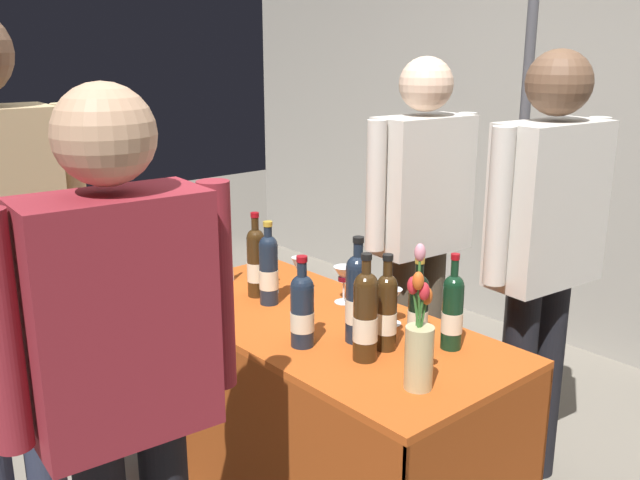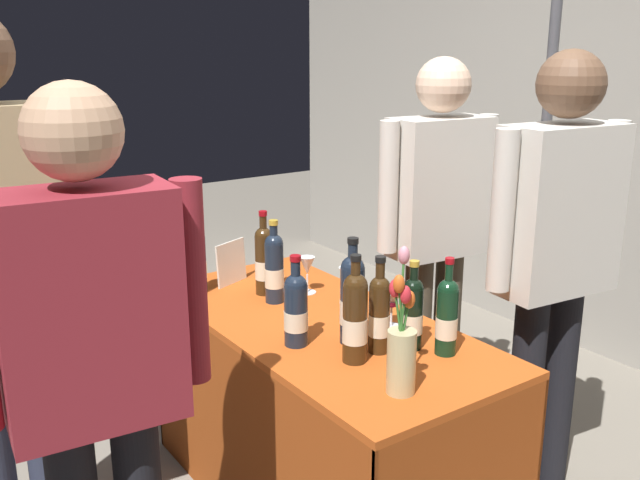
{
  "view_description": "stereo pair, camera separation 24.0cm",
  "coord_description": "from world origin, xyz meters",
  "px_view_note": "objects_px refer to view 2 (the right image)",
  "views": [
    {
      "loc": [
        1.75,
        -1.52,
        1.69
      ],
      "look_at": [
        0.0,
        0.0,
        1.04
      ],
      "focal_mm": 39.39,
      "sensor_mm": 36.0,
      "label": 1
    },
    {
      "loc": [
        1.89,
        -1.33,
        1.69
      ],
      "look_at": [
        0.0,
        0.0,
        1.04
      ],
      "focal_mm": 39.39,
      "sensor_mm": 36.0,
      "label": 2
    }
  ],
  "objects_px": {
    "tasting_table": "(320,381)",
    "wine_glass_near_taster": "(307,267)",
    "flower_vase": "(401,348)",
    "featured_wine_bottle": "(352,298)",
    "vendor_presenter": "(437,216)",
    "wine_glass_mid": "(392,301)",
    "taster_foreground_right": "(94,359)",
    "display_bottle_0": "(197,259)",
    "booth_signpost": "(547,121)",
    "wine_glass_near_vendor": "(349,277)"
  },
  "relations": [
    {
      "from": "wine_glass_near_taster",
      "to": "taster_foreground_right",
      "type": "xyz_separation_m",
      "value": [
        0.61,
        -1.02,
        0.12
      ]
    },
    {
      "from": "booth_signpost",
      "to": "taster_foreground_right",
      "type": "bearing_deg",
      "value": -82.24
    },
    {
      "from": "taster_foreground_right",
      "to": "featured_wine_bottle",
      "type": "bearing_deg",
      "value": 13.4
    },
    {
      "from": "tasting_table",
      "to": "vendor_presenter",
      "type": "distance_m",
      "value": 0.9
    },
    {
      "from": "display_bottle_0",
      "to": "wine_glass_near_vendor",
      "type": "distance_m",
      "value": 0.6
    },
    {
      "from": "display_bottle_0",
      "to": "tasting_table",
      "type": "bearing_deg",
      "value": 22.54
    },
    {
      "from": "featured_wine_bottle",
      "to": "wine_glass_near_taster",
      "type": "height_order",
      "value": "featured_wine_bottle"
    },
    {
      "from": "wine_glass_near_taster",
      "to": "flower_vase",
      "type": "bearing_deg",
      "value": -16.43
    },
    {
      "from": "wine_glass_mid",
      "to": "display_bottle_0",
      "type": "bearing_deg",
      "value": -150.88
    },
    {
      "from": "wine_glass_mid",
      "to": "booth_signpost",
      "type": "xyz_separation_m",
      "value": [
        -0.12,
        0.91,
        0.55
      ]
    },
    {
      "from": "featured_wine_bottle",
      "to": "vendor_presenter",
      "type": "xyz_separation_m",
      "value": [
        -0.39,
        0.75,
        0.09
      ]
    },
    {
      "from": "wine_glass_mid",
      "to": "flower_vase",
      "type": "xyz_separation_m",
      "value": [
        0.38,
        -0.29,
        0.04
      ]
    },
    {
      "from": "flower_vase",
      "to": "vendor_presenter",
      "type": "xyz_separation_m",
      "value": [
        -0.74,
        0.85,
        0.11
      ]
    },
    {
      "from": "flower_vase",
      "to": "featured_wine_bottle",
      "type": "bearing_deg",
      "value": 164.43
    },
    {
      "from": "featured_wine_bottle",
      "to": "wine_glass_near_taster",
      "type": "xyz_separation_m",
      "value": [
        -0.48,
        0.15,
        -0.05
      ]
    },
    {
      "from": "vendor_presenter",
      "to": "wine_glass_near_taster",
      "type": "bearing_deg",
      "value": -2.82
    },
    {
      "from": "display_bottle_0",
      "to": "wine_glass_near_vendor",
      "type": "xyz_separation_m",
      "value": [
        0.44,
        0.41,
        -0.03
      ]
    },
    {
      "from": "wine_glass_mid",
      "to": "flower_vase",
      "type": "height_order",
      "value": "flower_vase"
    },
    {
      "from": "flower_vase",
      "to": "vendor_presenter",
      "type": "distance_m",
      "value": 1.13
    },
    {
      "from": "vendor_presenter",
      "to": "flower_vase",
      "type": "bearing_deg",
      "value": 46.53
    },
    {
      "from": "vendor_presenter",
      "to": "booth_signpost",
      "type": "xyz_separation_m",
      "value": [
        0.25,
        0.35,
        0.4
      ]
    },
    {
      "from": "display_bottle_0",
      "to": "vendor_presenter",
      "type": "bearing_deg",
      "value": 70.34
    },
    {
      "from": "tasting_table",
      "to": "wine_glass_near_taster",
      "type": "height_order",
      "value": "wine_glass_near_taster"
    },
    {
      "from": "display_bottle_0",
      "to": "flower_vase",
      "type": "bearing_deg",
      "value": 5.49
    },
    {
      "from": "display_bottle_0",
      "to": "wine_glass_near_taster",
      "type": "distance_m",
      "value": 0.43
    },
    {
      "from": "vendor_presenter",
      "to": "taster_foreground_right",
      "type": "relative_size",
      "value": 1.02
    },
    {
      "from": "tasting_table",
      "to": "wine_glass_near_taster",
      "type": "xyz_separation_m",
      "value": [
        -0.27,
        0.13,
        0.34
      ]
    },
    {
      "from": "wine_glass_mid",
      "to": "vendor_presenter",
      "type": "height_order",
      "value": "vendor_presenter"
    },
    {
      "from": "tasting_table",
      "to": "featured_wine_bottle",
      "type": "height_order",
      "value": "featured_wine_bottle"
    },
    {
      "from": "wine_glass_near_vendor",
      "to": "vendor_presenter",
      "type": "relative_size",
      "value": 0.09
    },
    {
      "from": "tasting_table",
      "to": "wine_glass_mid",
      "type": "xyz_separation_m",
      "value": [
        0.18,
        0.18,
        0.33
      ]
    },
    {
      "from": "featured_wine_bottle",
      "to": "flower_vase",
      "type": "bearing_deg",
      "value": -15.57
    },
    {
      "from": "tasting_table",
      "to": "display_bottle_0",
      "type": "xyz_separation_m",
      "value": [
        -0.53,
        -0.22,
        0.37
      ]
    },
    {
      "from": "wine_glass_near_vendor",
      "to": "taster_foreground_right",
      "type": "xyz_separation_m",
      "value": [
        0.42,
        -1.08,
        0.12
      ]
    },
    {
      "from": "flower_vase",
      "to": "vendor_presenter",
      "type": "relative_size",
      "value": 0.25
    },
    {
      "from": "wine_glass_mid",
      "to": "wine_glass_near_taster",
      "type": "bearing_deg",
      "value": -174.38
    },
    {
      "from": "tasting_table",
      "to": "booth_signpost",
      "type": "height_order",
      "value": "booth_signpost"
    },
    {
      "from": "tasting_table",
      "to": "wine_glass_near_taster",
      "type": "bearing_deg",
      "value": 154.49
    },
    {
      "from": "booth_signpost",
      "to": "display_bottle_0",
      "type": "bearing_deg",
      "value": -114.21
    },
    {
      "from": "tasting_table",
      "to": "display_bottle_0",
      "type": "height_order",
      "value": "display_bottle_0"
    },
    {
      "from": "featured_wine_bottle",
      "to": "wine_glass_mid",
      "type": "height_order",
      "value": "featured_wine_bottle"
    },
    {
      "from": "taster_foreground_right",
      "to": "booth_signpost",
      "type": "xyz_separation_m",
      "value": [
        -0.27,
        1.98,
        0.42
      ]
    },
    {
      "from": "wine_glass_mid",
      "to": "wine_glass_near_taster",
      "type": "distance_m",
      "value": 0.46
    },
    {
      "from": "booth_signpost",
      "to": "featured_wine_bottle",
      "type": "bearing_deg",
      "value": -82.61
    },
    {
      "from": "display_bottle_0",
      "to": "booth_signpost",
      "type": "xyz_separation_m",
      "value": [
        0.59,
        1.31,
        0.51
      ]
    },
    {
      "from": "tasting_table",
      "to": "wine_glass_mid",
      "type": "distance_m",
      "value": 0.41
    },
    {
      "from": "tasting_table",
      "to": "wine_glass_near_taster",
      "type": "distance_m",
      "value": 0.45
    },
    {
      "from": "tasting_table",
      "to": "vendor_presenter",
      "type": "bearing_deg",
      "value": 104.04
    },
    {
      "from": "display_bottle_0",
      "to": "flower_vase",
      "type": "xyz_separation_m",
      "value": [
        1.08,
        0.1,
        0.0
      ]
    },
    {
      "from": "tasting_table",
      "to": "display_bottle_0",
      "type": "relative_size",
      "value": 4.44
    }
  ]
}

